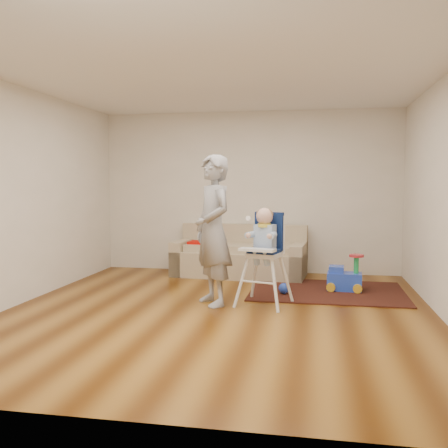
% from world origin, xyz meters
% --- Properties ---
extents(ground, '(5.50, 5.50, 0.00)m').
position_xyz_m(ground, '(0.00, 0.00, 0.00)').
color(ground, '#4C2505').
rests_on(ground, ground).
extents(room_envelope, '(5.04, 5.52, 2.72)m').
position_xyz_m(room_envelope, '(0.00, 0.53, 1.88)').
color(room_envelope, beige).
rests_on(room_envelope, ground).
extents(sofa, '(2.18, 1.04, 0.82)m').
position_xyz_m(sofa, '(-0.10, 2.30, 0.41)').
color(sofa, tan).
rests_on(sofa, ground).
extents(side_table, '(0.51, 0.51, 0.51)m').
position_xyz_m(side_table, '(-0.77, 2.51, 0.26)').
color(side_table, black).
rests_on(side_table, ground).
extents(area_rug, '(2.10, 1.59, 0.02)m').
position_xyz_m(area_rug, '(1.28, 1.33, 0.01)').
color(area_rug, black).
rests_on(area_rug, ground).
extents(ride_on_toy, '(0.49, 0.37, 0.51)m').
position_xyz_m(ride_on_toy, '(1.52, 1.42, 0.27)').
color(ride_on_toy, blue).
rests_on(ride_on_toy, area_rug).
extents(toy_ball, '(0.15, 0.15, 0.15)m').
position_xyz_m(toy_ball, '(0.71, 1.02, 0.09)').
color(toy_ball, blue).
rests_on(toy_ball, area_rug).
extents(high_chair, '(0.69, 0.69, 1.21)m').
position_xyz_m(high_chair, '(0.50, 0.43, 0.58)').
color(high_chair, white).
rests_on(high_chair, ground).
extents(adult, '(0.76, 0.81, 1.85)m').
position_xyz_m(adult, '(-0.13, 0.34, 0.92)').
color(adult, gray).
rests_on(adult, ground).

